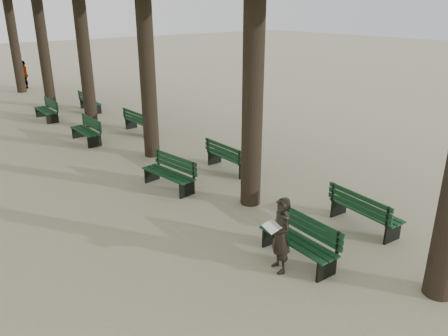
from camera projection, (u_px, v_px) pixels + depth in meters
ground at (298, 275)px, 8.49m from camera, size 120.00×120.00×0.00m
bench_left_0 at (297, 248)px, 8.87m from camera, size 0.68×1.83×0.92m
bench_left_1 at (169, 179)px, 12.35m from camera, size 0.77×1.85×0.92m
bench_left_2 at (86, 135)px, 16.49m from camera, size 0.61×1.81×0.92m
bench_left_3 at (46, 114)px, 19.65m from camera, size 0.61×1.81×0.92m
bench_right_0 at (364, 217)px, 10.18m from camera, size 0.76×1.85×0.92m
bench_right_1 at (230, 162)px, 13.70m from camera, size 0.61×1.81×0.92m
bench_right_2 at (141, 126)px, 17.76m from camera, size 0.59×1.81×0.92m
bench_right_3 at (91, 105)px, 21.30m from camera, size 0.73×1.84×0.92m
man_with_map at (281, 235)px, 8.37m from camera, size 0.68×0.69×1.55m
pedestrian_c at (25, 75)px, 26.83m from camera, size 0.67×1.04×1.68m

